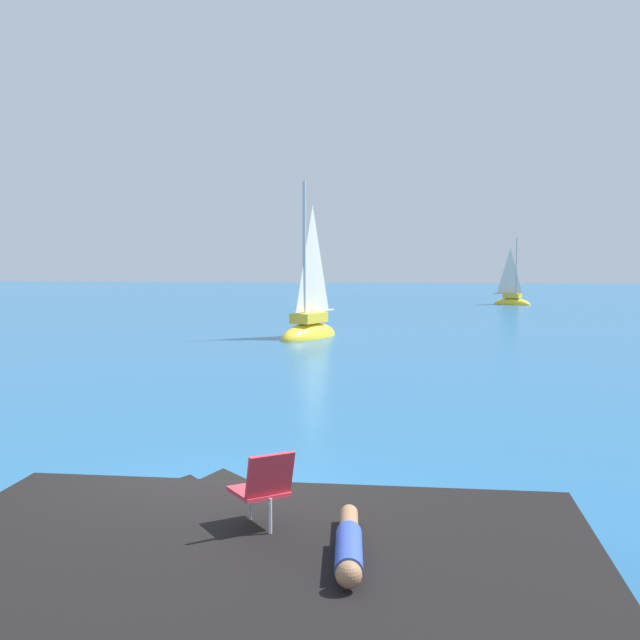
# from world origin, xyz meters

# --- Properties ---
(ground_plane) EXTENTS (160.00, 160.00, 0.00)m
(ground_plane) POSITION_xyz_m (0.00, 0.00, 0.00)
(ground_plane) COLOR #236093
(shore_ledge) EXTENTS (6.55, 4.66, 0.62)m
(shore_ledge) POSITION_xyz_m (0.94, -2.98, 0.31)
(shore_ledge) COLOR black
(shore_ledge) RESTS_ON ground
(boulder_seaward) EXTENTS (1.75, 1.84, 1.02)m
(boulder_seaward) POSITION_xyz_m (-0.46, -0.95, 0.00)
(boulder_seaward) COLOR black
(boulder_seaward) RESTS_ON ground
(boulder_inland) EXTENTS (1.67, 1.64, 1.03)m
(boulder_inland) POSITION_xyz_m (0.22, -0.52, 0.00)
(boulder_inland) COLOR black
(boulder_inland) RESTS_ON ground
(sailboat_near) EXTENTS (2.62, 3.71, 6.73)m
(sailboat_near) POSITION_xyz_m (-1.24, 20.91, 0.36)
(sailboat_near) COLOR yellow
(sailboat_near) RESTS_ON ground
(sailboat_far) EXTENTS (2.58, 2.07, 4.79)m
(sailboat_far) POSITION_xyz_m (9.69, 42.39, 0.26)
(sailboat_far) COLOR yellow
(sailboat_far) RESTS_ON ground
(person_sunbather) EXTENTS (0.30, 1.76, 0.25)m
(person_sunbather) POSITION_xyz_m (1.84, -3.01, 0.74)
(person_sunbather) COLOR #334CB2
(person_sunbather) RESTS_ON shore_ledge
(beach_chair) EXTENTS (0.74, 0.76, 0.80)m
(beach_chair) POSITION_xyz_m (0.96, -2.34, 1.07)
(beach_chair) COLOR #E03342
(beach_chair) RESTS_ON shore_ledge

